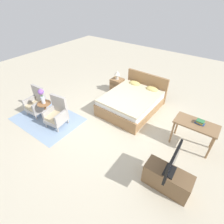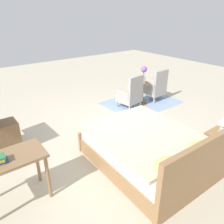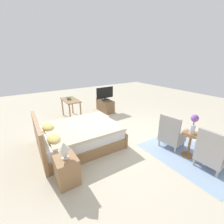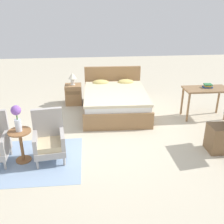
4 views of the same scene
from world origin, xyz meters
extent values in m
plane|color=beige|center=(0.00, 0.00, 0.00)|extent=(16.00, 16.00, 0.00)
cube|color=#8EA8C6|center=(-1.75, -0.92, 0.00)|extent=(2.10, 1.50, 0.01)
cube|color=#997047|center=(0.15, 1.13, 0.14)|extent=(1.61, 2.10, 0.28)
cube|color=white|center=(0.15, 1.13, 0.40)|extent=(1.54, 2.01, 0.24)
cube|color=beige|center=(0.14, 1.05, 0.55)|extent=(1.58, 1.85, 0.06)
cube|color=#997047|center=(0.17, 2.12, 0.48)|extent=(1.58, 0.13, 0.96)
cube|color=#997047|center=(0.12, 0.14, 0.20)|extent=(1.58, 0.11, 0.40)
ellipsoid|color=#DBC670|center=(-0.18, 1.86, 0.59)|extent=(0.45, 0.29, 0.14)
ellipsoid|color=#DBC670|center=(0.51, 1.84, 0.59)|extent=(0.45, 0.29, 0.14)
cylinder|color=#ADA8A3|center=(-2.47, -1.16, 0.09)|extent=(0.04, 0.04, 0.16)
cylinder|color=#ADA8A3|center=(-2.01, -1.14, 0.09)|extent=(0.04, 0.04, 0.16)
cylinder|color=#ADA8A3|center=(-2.49, -0.70, 0.09)|extent=(0.04, 0.04, 0.16)
cylinder|color=#ADA8A3|center=(-2.03, -0.68, 0.09)|extent=(0.04, 0.04, 0.16)
cube|color=#ADA8A3|center=(-2.25, -0.92, 0.23)|extent=(0.56, 0.56, 0.12)
cube|color=#C6B289|center=(-2.25, -0.92, 0.34)|extent=(0.52, 0.52, 0.10)
cube|color=#ADA8A3|center=(-2.26, -0.69, 0.61)|extent=(0.54, 0.10, 0.64)
cube|color=#ADA8A3|center=(-2.48, -0.93, 0.42)|extent=(0.09, 0.52, 0.26)
cube|color=#ADA8A3|center=(-2.01, -0.91, 0.42)|extent=(0.09, 0.52, 0.26)
cylinder|color=#ADA8A3|center=(-1.45, -1.18, 0.09)|extent=(0.04, 0.04, 0.16)
cylinder|color=#ADA8A3|center=(-0.99, -1.12, 0.09)|extent=(0.04, 0.04, 0.16)
cylinder|color=#ADA8A3|center=(-1.51, -0.72, 0.09)|extent=(0.04, 0.04, 0.16)
cylinder|color=#ADA8A3|center=(-1.06, -0.66, 0.09)|extent=(0.04, 0.04, 0.16)
cube|color=#ADA8A3|center=(-1.25, -0.92, 0.23)|extent=(0.61, 0.61, 0.12)
cube|color=#C6B289|center=(-1.25, -0.92, 0.34)|extent=(0.56, 0.56, 0.10)
cube|color=#ADA8A3|center=(-1.28, -0.69, 0.61)|extent=(0.55, 0.15, 0.64)
cube|color=#ADA8A3|center=(-1.49, -0.95, 0.42)|extent=(0.14, 0.52, 0.26)
cube|color=#ADA8A3|center=(-1.02, -0.89, 0.42)|extent=(0.14, 0.52, 0.26)
cylinder|color=#936038|center=(-1.75, -0.90, 0.01)|extent=(0.28, 0.28, 0.03)
cylinder|color=#936038|center=(-1.75, -0.90, 0.30)|extent=(0.06, 0.06, 0.56)
cylinder|color=#936038|center=(-1.75, -0.90, 0.60)|extent=(0.40, 0.40, 0.02)
cylinder|color=silver|center=(-1.75, -0.90, 0.72)|extent=(0.11, 0.11, 0.22)
cylinder|color=#477538|center=(-1.75, -0.90, 0.88)|extent=(0.02, 0.02, 0.10)
sphere|color=#8956B7|center=(-1.75, -0.90, 1.00)|extent=(0.17, 0.17, 0.17)
cube|color=#997047|center=(-0.94, 1.84, 0.27)|extent=(0.44, 0.40, 0.55)
cube|color=brown|center=(-0.94, 1.63, 0.38)|extent=(0.37, 0.01, 0.09)
cylinder|color=silver|center=(-0.94, 1.84, 0.56)|extent=(0.13, 0.13, 0.02)
ellipsoid|color=silver|center=(-0.94, 1.84, 0.65)|extent=(0.11, 0.11, 0.16)
cylinder|color=#8E6B47|center=(1.80, 0.43, 0.36)|extent=(0.05, 0.05, 0.71)
cylinder|color=#8E6B47|center=(1.80, 0.85, 0.36)|extent=(0.05, 0.05, 0.71)
cube|color=#8E6B47|center=(2.27, 0.64, 0.73)|extent=(1.04, 0.52, 0.04)
camera|label=1|loc=(2.49, -3.24, 3.55)|focal=28.00mm
camera|label=2|loc=(2.53, 3.27, 2.47)|focal=35.00mm
camera|label=3|loc=(-3.33, 2.38, 2.29)|focal=24.00mm
camera|label=4|loc=(-0.52, -5.06, 2.74)|focal=42.00mm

